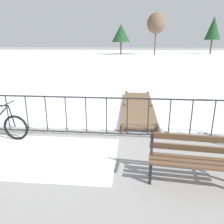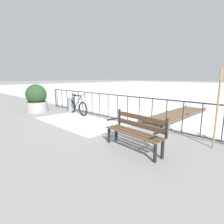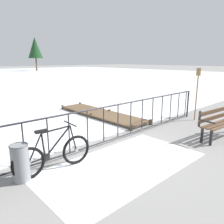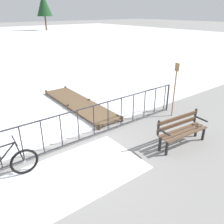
# 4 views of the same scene
# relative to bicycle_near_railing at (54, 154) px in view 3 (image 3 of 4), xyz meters

# --- Properties ---
(ground_plane) EXTENTS (160.00, 160.00, 0.00)m
(ground_plane) POSITION_rel_bicycle_near_railing_xyz_m (1.72, 0.41, -0.37)
(ground_plane) COLOR gray
(snow_patch) EXTENTS (3.79, 1.98, 0.01)m
(snow_patch) POSITION_rel_bicycle_near_railing_xyz_m (1.24, -0.79, -0.36)
(snow_patch) COLOR white
(snow_patch) RESTS_ON ground
(railing_fence) EXTENTS (9.06, 0.06, 1.07)m
(railing_fence) POSITION_rel_bicycle_near_railing_xyz_m (1.72, 0.41, 0.19)
(railing_fence) COLOR #232328
(railing_fence) RESTS_ON ground
(bicycle_near_railing) EXTENTS (1.71, 0.52, 0.97)m
(bicycle_near_railing) POSITION_rel_bicycle_near_railing_xyz_m (0.00, 0.00, 0.00)
(bicycle_near_railing) COLOR black
(bicycle_near_railing) RESTS_ON ground
(park_bench) EXTENTS (1.64, 0.63, 0.89)m
(park_bench) POSITION_rel_bicycle_near_railing_xyz_m (4.58, -1.45, 0.14)
(park_bench) COLOR brown
(park_bench) RESTS_ON ground
(trash_bin) EXTENTS (0.35, 0.35, 0.73)m
(trash_bin) POSITION_rel_bicycle_near_railing_xyz_m (-0.65, 0.10, 0.00)
(trash_bin) COLOR gray
(trash_bin) RESTS_ON ground
(oar_upright) EXTENTS (0.04, 0.16, 1.98)m
(oar_upright) POSITION_rel_bicycle_near_railing_xyz_m (5.97, -0.05, 0.77)
(oar_upright) COLOR #937047
(oar_upright) RESTS_ON ground
(wooden_dock) EXTENTS (1.10, 4.46, 0.20)m
(wooden_dock) POSITION_rel_bicycle_near_railing_xyz_m (3.68, 2.89, -0.25)
(wooden_dock) COLOR brown
(wooden_dock) RESTS_ON ground
(tree_centre) EXTENTS (2.91, 2.91, 6.74)m
(tree_centre) POSITION_rel_bicycle_near_railing_xyz_m (18.34, 41.05, 4.27)
(tree_centre) COLOR brown
(tree_centre) RESTS_ON ground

